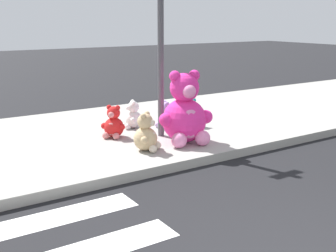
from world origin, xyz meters
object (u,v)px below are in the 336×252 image
Objects in this scene: sign_pole at (161,41)px; plush_white at (133,117)px; plush_tan at (146,135)px; plush_teal at (190,115)px; plush_red at (113,125)px; plush_lavender at (165,117)px; plush_pink_large at (185,114)px.

plush_white is (-0.16, 0.78, -1.48)m from sign_pole.
plush_white is at bearing 70.21° from plush_tan.
plush_teal is at bearing -22.24° from plush_white.
plush_tan is at bearing -84.25° from plush_red.
plush_tan reaches higher than plush_lavender.
plush_white is (-1.06, 0.44, 0.00)m from plush_teal.
sign_pole is 5.81× the size of plush_white.
plush_teal reaches higher than plush_lavender.
plush_red is at bearing 132.99° from plush_pink_large.
plush_pink_large is at bearing -47.01° from plush_red.
plush_tan is (-1.57, -0.98, 0.03)m from plush_teal.
plush_pink_large is 2.32× the size of plush_lavender.
plush_lavender is (0.24, 1.01, -0.28)m from plush_pink_large.
plush_teal is at bearing -0.96° from plush_red.
plush_pink_large reaches higher than plush_tan.
plush_lavender is at bearing 45.84° from plush_tan.
plush_teal is 1.02× the size of plush_lavender.
plush_red reaches higher than plush_lavender.
sign_pole is 5.97× the size of plush_lavender.
plush_white reaches higher than plush_lavender.
plush_tan is at bearing -148.19° from plush_teal.
plush_teal is at bearing 49.87° from plush_pink_large.
plush_teal is 1.00× the size of plush_white.
sign_pole reaches higher than plush_white.
plush_white is 0.87× the size of plush_tan.
plush_tan is (-0.79, -0.05, -0.24)m from plush_pink_large.
plush_lavender is at bearing 50.10° from sign_pole.
plush_white is at bearing 101.70° from plush_pink_large.
plush_tan is (0.10, -1.00, 0.02)m from plush_red.
plush_tan reaches higher than plush_red.
plush_red is (-0.89, 0.96, -0.26)m from plush_pink_large.
sign_pole reaches higher than plush_lavender.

